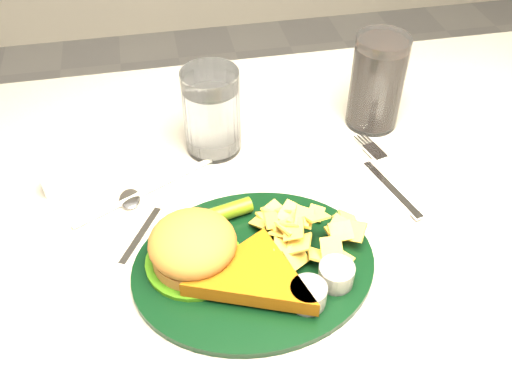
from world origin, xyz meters
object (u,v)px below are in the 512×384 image
Objects in this scene: water_glass at (212,112)px; fork_napkin at (389,185)px; dinner_plate at (254,250)px; cola_glass at (377,82)px; table at (262,376)px.

water_glass reaches higher than fork_napkin.
cola_glass is at bearing 43.54° from dinner_plate.
cola_glass reaches higher than water_glass.
dinner_plate is at bearing -168.70° from fork_napkin.
table is 7.65× the size of fork_napkin.
water_glass is at bearing 133.80° from fork_napkin.
dinner_plate is at bearing -110.76° from table.
fork_napkin is at bearing 10.10° from table.
table is at bearing 175.37° from fork_napkin.
water_glass reaches higher than table.
table is 4.27× the size of dinner_plate.
dinner_plate is 1.99× the size of cola_glass.
water_glass is 0.26m from fork_napkin.
water_glass is at bearing 89.98° from dinner_plate.
water_glass is 0.88× the size of cola_glass.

